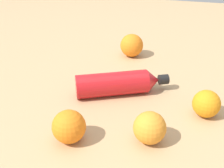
% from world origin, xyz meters
% --- Properties ---
extents(ground_plane, '(2.40, 2.40, 0.00)m').
position_xyz_m(ground_plane, '(0.00, 0.00, 0.00)').
color(ground_plane, tan).
extents(water_bottle, '(0.25, 0.16, 0.06)m').
position_xyz_m(water_bottle, '(-0.05, 0.03, 0.03)').
color(water_bottle, red).
rests_on(water_bottle, ground_plane).
extents(orange_0, '(0.08, 0.08, 0.08)m').
position_xyz_m(orange_0, '(-0.03, -0.25, 0.04)').
color(orange_0, orange).
rests_on(orange_0, ground_plane).
extents(orange_1, '(0.07, 0.07, 0.07)m').
position_xyz_m(orange_1, '(-0.17, 0.21, 0.04)').
color(orange_1, orange).
rests_on(orange_1, ground_plane).
extents(orange_2, '(0.07, 0.07, 0.07)m').
position_xyz_m(orange_2, '(-0.28, 0.07, 0.03)').
color(orange_2, orange).
rests_on(orange_2, ground_plane).
extents(orange_3, '(0.07, 0.07, 0.07)m').
position_xyz_m(orange_3, '(0.00, 0.25, 0.04)').
color(orange_3, orange).
rests_on(orange_3, ground_plane).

